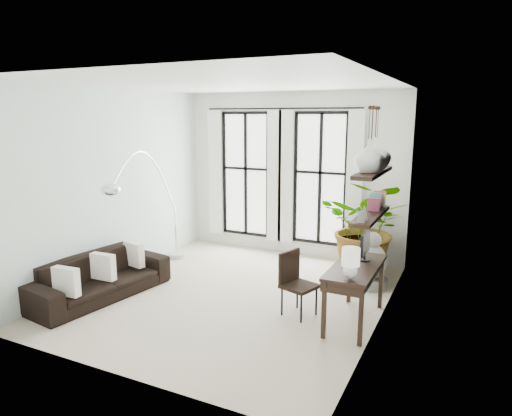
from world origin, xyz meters
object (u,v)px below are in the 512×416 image
Objects in this scene: plant at (368,227)px; desk at (354,271)px; arc_lamp at (146,178)px; buddha at (372,264)px; sofa at (99,277)px; desk_chair at (295,279)px.

plant reaches higher than desk.
buddha is (3.59, 1.13, -1.33)m from arc_lamp.
sofa is at bearing -148.96° from buddha.
buddha is at bearing 17.47° from arc_lamp.
arc_lamp is at bearing -169.11° from desk_chair.
desk is at bearing -87.91° from buddha.
arc_lamp reaches higher than plant.
plant is at bearing 97.84° from desk.
buddha is (3.69, 2.22, 0.07)m from sofa.
sofa is 2.38× the size of buddha.
plant reaches higher than desk_chair.
buddha is at bearing -50.57° from sofa.
desk_chair is at bearing -67.45° from sofa.
desk_chair is at bearing -117.34° from buddha.
buddha is (0.24, -0.66, -0.45)m from plant.
desk_chair is (2.92, 0.74, 0.19)m from sofa.
plant is 3.90m from arc_lamp.
desk_chair is at bearing -7.13° from arc_lamp.
desk_chair is 0.37× the size of arc_lamp.
sofa is 4.53m from plant.
plant is 1.87× the size of desk_chair.
desk is at bearing -82.16° from plant.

